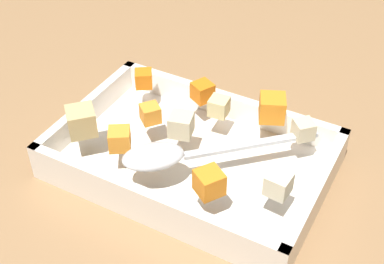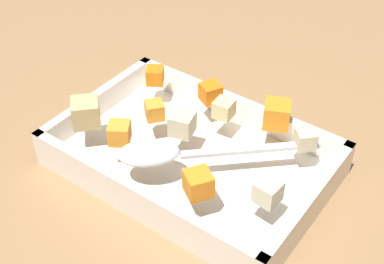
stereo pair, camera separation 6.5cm
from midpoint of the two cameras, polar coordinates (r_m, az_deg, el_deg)
ground_plane at (r=0.68m, az=-2.57°, el=-4.54°), size 4.00×4.00×0.00m
baking_dish at (r=0.68m, az=-2.74°, el=-3.02°), size 0.33×0.22×0.05m
carrot_chunk_front_center at (r=0.64m, az=-10.53°, el=-0.85°), size 0.03×0.03×0.03m
carrot_chunk_rim_edge at (r=0.74m, az=-7.64°, el=5.51°), size 0.03×0.03×0.02m
carrot_chunk_mid_left at (r=0.71m, az=-1.49°, el=4.20°), size 0.03×0.03×0.02m
carrot_chunk_near_right at (r=0.58m, az=-1.37°, el=-5.49°), size 0.04×0.04×0.03m
carrot_chunk_corner_sw at (r=0.68m, az=-7.15°, el=1.84°), size 0.03×0.03×0.02m
carrot_chunk_corner_ne at (r=0.68m, az=5.77°, el=2.45°), size 0.04×0.04×0.03m
potato_chunk_heap_side at (r=0.65m, az=8.95°, el=0.14°), size 0.03×0.03×0.02m
potato_chunk_heap_top at (r=0.68m, az=0.38°, el=2.53°), size 0.03×0.03×0.02m
potato_chunk_near_spoon at (r=0.65m, az=-3.99°, el=0.66°), size 0.03×0.03×0.03m
potato_chunk_under_handle at (r=0.58m, az=5.97°, el=-5.63°), size 0.03×0.03×0.03m
potato_chunk_far_right at (r=0.67m, az=-14.32°, el=1.01°), size 0.05×0.05×0.03m
serving_spoon at (r=0.62m, az=-5.85°, el=-2.57°), size 0.19×0.18×0.02m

